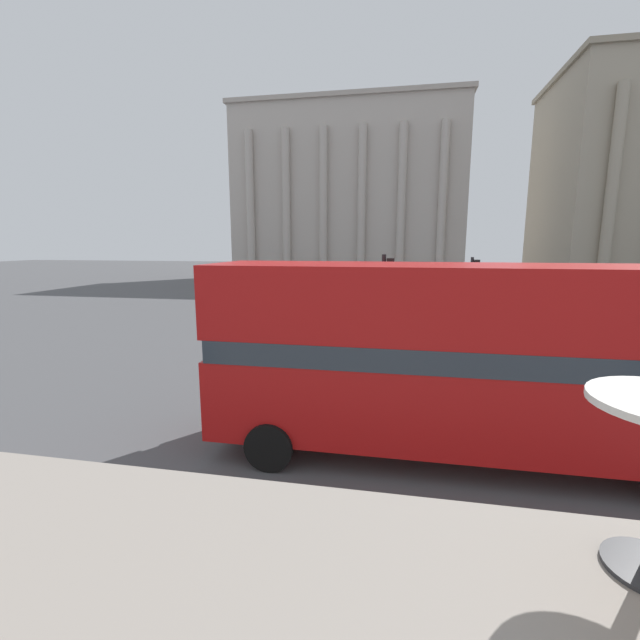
% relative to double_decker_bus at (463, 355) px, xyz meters
% --- Properties ---
extents(double_decker_bus, '(10.19, 2.62, 4.01)m').
position_rel_double_decker_bus_xyz_m(double_decker_bus, '(0.00, 0.00, 0.00)').
color(double_decker_bus, black).
rests_on(double_decker_bus, ground_plane).
extents(plaza_building_left, '(27.40, 11.83, 20.53)m').
position_rel_double_decker_bus_xyz_m(plaza_building_left, '(-8.02, 45.47, 8.03)').
color(plaza_building_left, '#BCB2A8').
rests_on(plaza_building_left, ground_plane).
extents(traffic_light_near, '(0.42, 0.24, 4.12)m').
position_rel_double_decker_bus_xyz_m(traffic_light_near, '(-1.68, 3.28, 0.45)').
color(traffic_light_near, black).
rests_on(traffic_light_near, ground_plane).
extents(traffic_light_mid, '(0.42, 0.24, 3.89)m').
position_rel_double_decker_bus_xyz_m(traffic_light_mid, '(1.55, 9.28, 0.30)').
color(traffic_light_mid, black).
rests_on(traffic_light_mid, ground_plane).
extents(pedestrian_grey, '(0.32, 0.32, 1.79)m').
position_rel_double_decker_bus_xyz_m(pedestrian_grey, '(-3.89, 14.58, -1.19)').
color(pedestrian_grey, '#282B33').
rests_on(pedestrian_grey, ground_plane).
extents(pedestrian_white, '(0.32, 0.32, 1.80)m').
position_rel_double_decker_bus_xyz_m(pedestrian_white, '(1.05, 26.74, -1.19)').
color(pedestrian_white, '#282B33').
rests_on(pedestrian_white, ground_plane).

